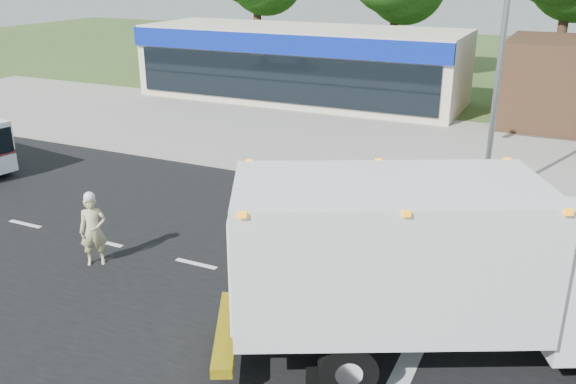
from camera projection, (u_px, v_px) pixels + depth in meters
name	position (u px, v px, depth m)	size (l,w,h in m)	color
ground	(303.00, 289.00, 14.44)	(120.00, 120.00, 0.00)	#385123
road_asphalt	(303.00, 289.00, 14.43)	(60.00, 14.00, 0.02)	black
sidewalk	(398.00, 182.00, 21.36)	(60.00, 2.40, 0.12)	gray
parking_apron	(434.00, 143.00, 26.29)	(60.00, 9.00, 0.02)	gray
lane_markings	(336.00, 331.00, 12.75)	(55.20, 7.00, 0.01)	silver
ems_box_truck	(434.00, 260.00, 11.25)	(8.48, 5.91, 3.64)	black
emergency_worker	(93.00, 229.00, 15.34)	(0.81, 0.77, 1.97)	#C3B682
retail_strip_mall	(301.00, 63.00, 34.21)	(18.00, 6.20, 4.00)	beige
traffic_signal_pole	(479.00, 46.00, 18.21)	(3.51, 0.25, 8.00)	gray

